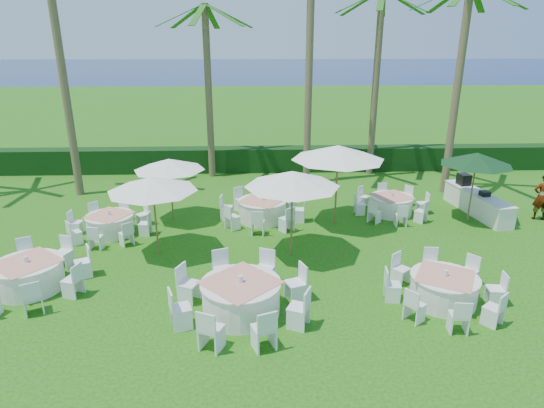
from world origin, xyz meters
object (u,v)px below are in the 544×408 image
at_px(banquet_table_c, 444,288).
at_px(banquet_table_f, 391,204).
at_px(umbrella_green, 477,159).
at_px(buffet_table, 477,202).
at_px(umbrella_b, 292,179).
at_px(umbrella_d, 338,152).
at_px(banquet_table_a, 29,275).
at_px(staff_person, 542,197).
at_px(banquet_table_b, 241,297).
at_px(umbrella_a, 152,184).
at_px(banquet_table_e, 263,209).
at_px(umbrella_c, 169,164).
at_px(banquet_table_d, 110,224).

xyz_separation_m(banquet_table_c, banquet_table_f, (0.49, 6.28, -0.02)).
bearing_deg(umbrella_green, buffet_table, 49.18).
height_order(umbrella_b, umbrella_d, umbrella_d).
height_order(banquet_table_a, staff_person, staff_person).
relative_size(banquet_table_b, umbrella_a, 1.24).
relative_size(banquet_table_a, banquet_table_e, 0.98).
distance_m(banquet_table_a, umbrella_c, 5.97).
distance_m(umbrella_a, buffet_table, 12.08).
bearing_deg(umbrella_a, banquet_table_f, 20.86).
relative_size(banquet_table_b, umbrella_b, 1.17).
bearing_deg(banquet_table_d, banquet_table_b, -47.62).
xyz_separation_m(umbrella_b, umbrella_green, (6.77, 2.65, -0.13)).
xyz_separation_m(banquet_table_a, umbrella_a, (2.99, 2.04, 1.85)).
relative_size(banquet_table_c, buffet_table, 0.81).
distance_m(umbrella_a, umbrella_c, 2.85).
bearing_deg(banquet_table_c, banquet_table_b, -176.65).
bearing_deg(banquet_table_b, banquet_table_c, 3.35).
relative_size(banquet_table_c, umbrella_a, 1.10).
distance_m(banquet_table_a, umbrella_a, 4.06).
height_order(banquet_table_c, umbrella_a, umbrella_a).
distance_m(banquet_table_b, umbrella_c, 7.03).
relative_size(banquet_table_c, umbrella_b, 1.04).
bearing_deg(umbrella_green, banquet_table_b, -144.87).
distance_m(banquet_table_d, staff_person, 15.51).
distance_m(banquet_table_b, banquet_table_d, 6.80).
xyz_separation_m(banquet_table_b, buffet_table, (8.87, 6.53, -0.00)).
relative_size(banquet_table_b, banquet_table_d, 1.19).
distance_m(banquet_table_b, umbrella_a, 4.71).
bearing_deg(umbrella_b, buffet_table, 24.55).
bearing_deg(banquet_table_f, banquet_table_d, -171.32).
distance_m(banquet_table_d, umbrella_green, 13.00).
bearing_deg(banquet_table_d, umbrella_c, 33.27).
height_order(umbrella_a, buffet_table, umbrella_a).
bearing_deg(umbrella_d, umbrella_b, -125.26).
height_order(banquet_table_c, banquet_table_d, banquet_table_c).
height_order(banquet_table_d, umbrella_b, umbrella_b).
bearing_deg(banquet_table_b, umbrella_green, 35.13).
xyz_separation_m(umbrella_b, umbrella_c, (-4.14, 3.13, -0.34)).
bearing_deg(umbrella_d, banquet_table_d, -175.23).
bearing_deg(umbrella_b, umbrella_a, 176.00).
distance_m(umbrella_d, buffet_table, 6.08).
bearing_deg(banquet_table_f, umbrella_b, -140.15).
height_order(umbrella_a, umbrella_c, umbrella_a).
bearing_deg(banquet_table_a, umbrella_a, 34.36).
xyz_separation_m(banquet_table_a, banquet_table_c, (10.74, -1.10, -0.02)).
bearing_deg(umbrella_d, buffet_table, 8.59).
bearing_deg(umbrella_d, banquet_table_a, -154.32).
relative_size(banquet_table_c, staff_person, 1.69).
relative_size(banquet_table_f, umbrella_d, 0.86).
relative_size(banquet_table_d, banquet_table_f, 1.00).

